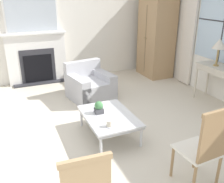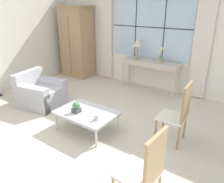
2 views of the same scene
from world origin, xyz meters
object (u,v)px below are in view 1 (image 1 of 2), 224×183
fireplace (36,54)px  armchair_upholstered (90,87)px  armoire (156,36)px  pillar_candle (109,124)px  side_chair_wooden (205,145)px  potted_plant_small (99,107)px  coffee_table (109,117)px  table_lamp (219,44)px

fireplace → armchair_upholstered: 1.82m
armoire → pillar_candle: size_ratio=18.28×
fireplace → pillar_candle: size_ratio=18.88×
side_chair_wooden → potted_plant_small: 1.76m
armchair_upholstered → pillar_candle: bearing=-10.0°
coffee_table → pillar_candle: (0.34, -0.13, 0.08)m
fireplace → pillar_candle: (3.44, 0.54, -0.33)m
side_chair_wooden → coffee_table: size_ratio=1.00×
coffee_table → fireplace: bearing=-167.6°
side_chair_wooden → armoire: bearing=155.2°
armoire → pillar_candle: (2.81, -2.53, -0.66)m
armoire → armchair_upholstered: bearing=-67.9°
table_lamp → side_chair_wooden: table_lamp is taller
fireplace → table_lamp: size_ratio=4.05×
armoire → table_lamp: 2.11m
fireplace → table_lamp: fireplace is taller
armchair_upholstered → table_lamp: bearing=62.0°
table_lamp → potted_plant_small: (0.24, -2.60, -0.76)m
table_lamp → coffee_table: bearing=-81.5°
fireplace → armoire: 3.15m
armoire → armchair_upholstered: 2.50m
armchair_upholstered → side_chair_wooden: side_chair_wooden is taller
fireplace → armoire: fireplace is taller
armoire → coffee_table: bearing=-44.0°
fireplace → potted_plant_small: fireplace is taller
armchair_upholstered → side_chair_wooden: (3.07, 0.36, 0.32)m
fireplace → potted_plant_small: (2.97, 0.56, -0.27)m
potted_plant_small → pillar_candle: bearing=-1.6°
pillar_candle → coffee_table: bearing=158.3°
potted_plant_small → pillar_candle: 0.47m
coffee_table → potted_plant_small: potted_plant_small is taller
armoire → table_lamp: (2.10, 0.09, 0.16)m
coffee_table → side_chair_wooden: bearing=20.8°
coffee_table → armchair_upholstered: bearing=172.7°
potted_plant_small → pillar_candle: size_ratio=1.71×
armoire → table_lamp: bearing=2.5°
armoire → potted_plant_small: 3.49m
fireplace → armchair_upholstered: bearing=30.3°
table_lamp → coffee_table: (0.37, -2.48, -0.90)m
armoire → coffee_table: size_ratio=2.02×
fireplace → pillar_candle: bearing=9.0°
side_chair_wooden → coffee_table: bearing=-159.2°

